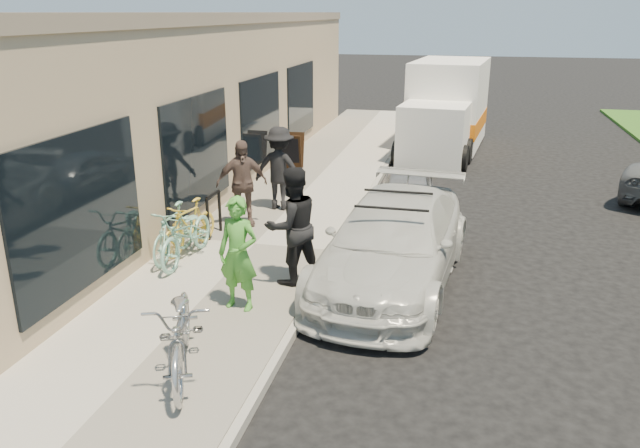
{
  "coord_description": "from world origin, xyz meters",
  "views": [
    {
      "loc": [
        1.66,
        -7.29,
        4.23
      ],
      "look_at": [
        -0.47,
        1.8,
        1.05
      ],
      "focal_mm": 35.0,
      "sensor_mm": 36.0,
      "label": 1
    }
  ],
  "objects_px": {
    "moving_truck": "(446,112)",
    "bystander_a": "(280,168)",
    "man_standing": "(292,226)",
    "bystander_b": "(242,183)",
    "cruiser_bike_c": "(190,226)",
    "woman_rider": "(238,254)",
    "sedan_silver": "(407,195)",
    "sedan_white": "(394,243)",
    "sandwich_board": "(292,151)",
    "cruiser_bike_b": "(187,234)",
    "bike_rack": "(214,210)",
    "tandem_bike": "(182,331)",
    "cruiser_bike_a": "(174,232)"
  },
  "relations": [
    {
      "from": "moving_truck",
      "to": "bystander_a",
      "type": "relative_size",
      "value": 3.26
    },
    {
      "from": "man_standing",
      "to": "bystander_b",
      "type": "distance_m",
      "value": 3.0
    },
    {
      "from": "cruiser_bike_c",
      "to": "bystander_a",
      "type": "height_order",
      "value": "bystander_a"
    },
    {
      "from": "woman_rider",
      "to": "bystander_a",
      "type": "xyz_separation_m",
      "value": [
        -0.82,
        4.77,
        0.06
      ]
    },
    {
      "from": "sedan_silver",
      "to": "bystander_b",
      "type": "xyz_separation_m",
      "value": [
        -3.11,
        -1.69,
        0.5
      ]
    },
    {
      "from": "sedan_white",
      "to": "bystander_b",
      "type": "relative_size",
      "value": 2.91
    },
    {
      "from": "sandwich_board",
      "to": "cruiser_bike_b",
      "type": "xyz_separation_m",
      "value": [
        0.05,
        -6.87,
        -0.01
      ]
    },
    {
      "from": "bystander_a",
      "to": "bike_rack",
      "type": "bearing_deg",
      "value": 74.32
    },
    {
      "from": "bike_rack",
      "to": "cruiser_bike_b",
      "type": "bearing_deg",
      "value": -88.09
    },
    {
      "from": "tandem_bike",
      "to": "bystander_b",
      "type": "relative_size",
      "value": 1.18
    },
    {
      "from": "sandwich_board",
      "to": "tandem_bike",
      "type": "height_order",
      "value": "tandem_bike"
    },
    {
      "from": "sedan_white",
      "to": "man_standing",
      "type": "xyz_separation_m",
      "value": [
        -1.52,
        -0.63,
        0.38
      ]
    },
    {
      "from": "sandwich_board",
      "to": "bystander_a",
      "type": "height_order",
      "value": "bystander_a"
    },
    {
      "from": "sedan_white",
      "to": "cruiser_bike_c",
      "type": "xyz_separation_m",
      "value": [
        -3.69,
        0.3,
        -0.1
      ]
    },
    {
      "from": "sandwich_board",
      "to": "cruiser_bike_c",
      "type": "bearing_deg",
      "value": -93.22
    },
    {
      "from": "bystander_a",
      "to": "cruiser_bike_a",
      "type": "bearing_deg",
      "value": 78.14
    },
    {
      "from": "man_standing",
      "to": "cruiser_bike_c",
      "type": "xyz_separation_m",
      "value": [
        -2.17,
        0.93,
        -0.48
      ]
    },
    {
      "from": "sedan_white",
      "to": "moving_truck",
      "type": "xyz_separation_m",
      "value": [
        0.35,
        10.83,
        0.53
      ]
    },
    {
      "from": "tandem_bike",
      "to": "man_standing",
      "type": "bearing_deg",
      "value": 57.01
    },
    {
      "from": "cruiser_bike_b",
      "to": "cruiser_bike_c",
      "type": "xyz_separation_m",
      "value": [
        -0.16,
        0.47,
        -0.03
      ]
    },
    {
      "from": "sandwich_board",
      "to": "moving_truck",
      "type": "distance_m",
      "value": 5.74
    },
    {
      "from": "moving_truck",
      "to": "cruiser_bike_c",
      "type": "bearing_deg",
      "value": -105.04
    },
    {
      "from": "cruiser_bike_b",
      "to": "cruiser_bike_c",
      "type": "bearing_deg",
      "value": 110.1
    },
    {
      "from": "woman_rider",
      "to": "man_standing",
      "type": "relative_size",
      "value": 0.89
    },
    {
      "from": "cruiser_bike_c",
      "to": "bystander_b",
      "type": "height_order",
      "value": "bystander_b"
    },
    {
      "from": "sandwich_board",
      "to": "cruiser_bike_a",
      "type": "distance_m",
      "value": 6.81
    },
    {
      "from": "sedan_white",
      "to": "cruiser_bike_b",
      "type": "height_order",
      "value": "sedan_white"
    },
    {
      "from": "woman_rider",
      "to": "bystander_a",
      "type": "distance_m",
      "value": 4.84
    },
    {
      "from": "sedan_silver",
      "to": "bystander_b",
      "type": "relative_size",
      "value": 1.74
    },
    {
      "from": "cruiser_bike_c",
      "to": "cruiser_bike_b",
      "type": "bearing_deg",
      "value": -59.01
    },
    {
      "from": "tandem_bike",
      "to": "sedan_silver",
      "type": "bearing_deg",
      "value": 52.59
    },
    {
      "from": "bystander_b",
      "to": "cruiser_bike_c",
      "type": "bearing_deg",
      "value": -137.11
    },
    {
      "from": "sandwich_board",
      "to": "sedan_white",
      "type": "height_order",
      "value": "sedan_white"
    },
    {
      "from": "sedan_white",
      "to": "woman_rider",
      "type": "xyz_separation_m",
      "value": [
        -2.01,
        -1.7,
        0.28
      ]
    },
    {
      "from": "sedan_silver",
      "to": "cruiser_bike_a",
      "type": "distance_m",
      "value": 5.16
    },
    {
      "from": "bystander_a",
      "to": "tandem_bike",
      "type": "bearing_deg",
      "value": 101.55
    },
    {
      "from": "bystander_b",
      "to": "moving_truck",
      "type": "bearing_deg",
      "value": 37.58
    },
    {
      "from": "sandwich_board",
      "to": "sedan_silver",
      "type": "bearing_deg",
      "value": -44.93
    },
    {
      "from": "sandwich_board",
      "to": "man_standing",
      "type": "height_order",
      "value": "man_standing"
    },
    {
      "from": "sandwich_board",
      "to": "bystander_b",
      "type": "xyz_separation_m",
      "value": [
        0.34,
        -4.87,
        0.38
      ]
    },
    {
      "from": "bystander_a",
      "to": "sedan_white",
      "type": "bearing_deg",
      "value": 137.56
    },
    {
      "from": "cruiser_bike_a",
      "to": "cruiser_bike_b",
      "type": "xyz_separation_m",
      "value": [
        0.27,
        -0.06,
        0.01
      ]
    },
    {
      "from": "sedan_white",
      "to": "woman_rider",
      "type": "relative_size",
      "value": 3.03
    },
    {
      "from": "man_standing",
      "to": "cruiser_bike_c",
      "type": "bearing_deg",
      "value": -66.29
    },
    {
      "from": "woman_rider",
      "to": "cruiser_bike_a",
      "type": "distance_m",
      "value": 2.41
    },
    {
      "from": "man_standing",
      "to": "moving_truck",
      "type": "bearing_deg",
      "value": -142.31
    },
    {
      "from": "moving_truck",
      "to": "tandem_bike",
      "type": "relative_size",
      "value": 2.85
    },
    {
      "from": "sandwich_board",
      "to": "tandem_bike",
      "type": "distance_m",
      "value": 10.27
    },
    {
      "from": "tandem_bike",
      "to": "woman_rider",
      "type": "xyz_separation_m",
      "value": [
        0.06,
        1.76,
        0.29
      ]
    },
    {
      "from": "woman_rider",
      "to": "cruiser_bike_b",
      "type": "distance_m",
      "value": 2.17
    }
  ]
}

